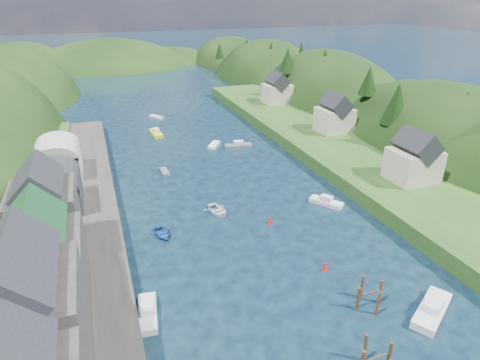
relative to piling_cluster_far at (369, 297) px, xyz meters
name	(u,v)px	position (x,y,z in m)	size (l,w,h in m)	color
ground	(202,155)	(-4.80, 47.62, -1.10)	(600.00, 600.00, 0.00)	black
hillside_right	(327,130)	(40.20, 72.62, -8.51)	(36.00, 245.56, 48.00)	black
far_hills	(137,87)	(-3.59, 171.63, -11.90)	(103.00, 68.00, 44.00)	black
hill_trees	(187,85)	(-3.97, 62.22, 10.07)	(90.06, 146.13, 12.27)	black
quay_left	(73,259)	(-28.80, 17.62, -0.10)	(12.00, 110.00, 2.00)	#2D2B28
terrace_left_grass	(6,270)	(-35.80, 17.62, 0.15)	(12.00, 110.00, 2.50)	#234719
quayside_buildings	(32,297)	(-30.80, 4.01, 5.99)	(8.00, 35.84, 12.90)	#2D2B28
boat_sheds	(55,169)	(-30.80, 36.62, 4.18)	(7.00, 21.00, 7.50)	#2D2D30
terrace_right	(337,151)	(20.20, 37.62, 0.10)	(16.00, 120.00, 2.40)	#234719
right_bank_cottages	(330,116)	(23.20, 45.96, 4.75)	(9.00, 59.24, 8.41)	beige
piling_cluster_far	(369,297)	(0.00, 0.00, 0.00)	(3.27, 3.04, 3.33)	#382314
channel_buoy_near	(325,267)	(-1.15, 6.61, -0.62)	(0.70, 0.70, 1.10)	red
channel_buoy_far	(270,221)	(-2.93, 18.48, -0.62)	(0.70, 0.70, 1.10)	red
moored_boats	(263,259)	(-7.45, 10.42, -0.48)	(32.74, 100.48, 2.39)	white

